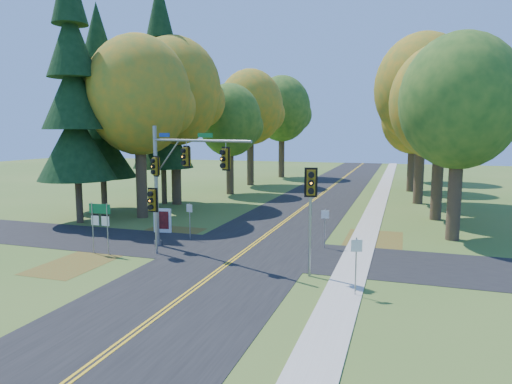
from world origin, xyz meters
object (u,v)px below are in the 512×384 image
(info_kiosk, at_px, (162,221))
(traffic_mast, at_px, (176,171))
(route_sign_cluster, at_px, (100,218))
(east_signal_pole, at_px, (311,195))

(info_kiosk, bearing_deg, traffic_mast, -60.86)
(traffic_mast, relative_size, info_kiosk, 4.37)
(route_sign_cluster, height_order, info_kiosk, route_sign_cluster)
(east_signal_pole, relative_size, route_sign_cluster, 1.78)
(traffic_mast, bearing_deg, info_kiosk, 152.66)
(east_signal_pole, bearing_deg, route_sign_cluster, 164.09)
(east_signal_pole, bearing_deg, traffic_mast, 150.34)
(traffic_mast, distance_m, info_kiosk, 6.37)
(route_sign_cluster, xyz_separation_m, info_kiosk, (0.53, 5.86, -1.21))
(info_kiosk, bearing_deg, east_signal_pole, -39.00)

